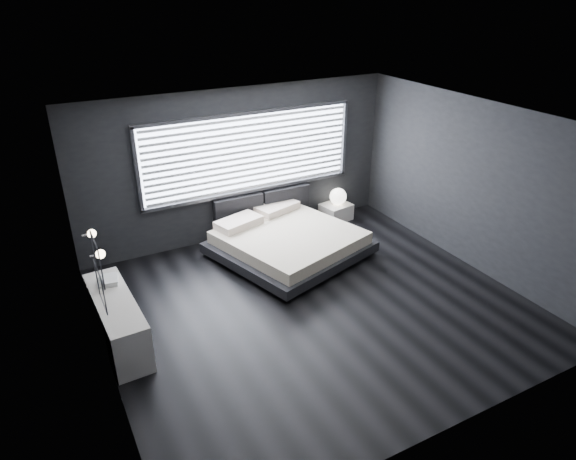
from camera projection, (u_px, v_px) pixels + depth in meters
room at (316, 222)px, 7.18m from camera, size 6.04×6.00×2.80m
window at (250, 153)px, 9.31m from camera, size 4.14×0.09×1.52m
headboard at (263, 205)px, 9.81m from camera, size 1.96×0.16×0.52m
sconce_near at (100, 254)px, 5.91m from camera, size 0.18×0.11×0.11m
sconce_far at (92, 234)px, 6.39m from camera, size 0.18×0.11×0.11m
wall_art_upper at (97, 260)px, 5.29m from camera, size 0.01×0.48×0.48m
wall_art_lower at (100, 287)px, 5.69m from camera, size 0.01×0.48×0.48m
bed at (288, 241)px, 9.10m from camera, size 2.85×2.78×0.60m
nightstand at (336, 212)px, 10.50m from camera, size 0.64×0.56×0.33m
orb_lamp at (338, 196)px, 10.36m from camera, size 0.34×0.34×0.34m
dresser at (118, 321)px, 6.86m from camera, size 0.55×1.72×0.68m
book_stack at (109, 280)px, 7.08m from camera, size 0.32×0.38×0.07m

